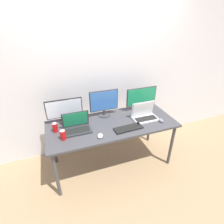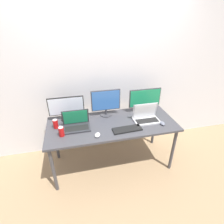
# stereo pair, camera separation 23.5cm
# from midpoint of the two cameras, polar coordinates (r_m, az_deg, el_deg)

# --- Properties ---
(ground_plane) EXTENTS (16.00, 16.00, 0.00)m
(ground_plane) POSITION_cam_midpoint_polar(r_m,az_deg,el_deg) (2.91, 2.41, -16.14)
(ground_plane) COLOR #9E7F5B
(wall_back) EXTENTS (7.00, 0.08, 2.60)m
(wall_back) POSITION_cam_midpoint_polar(r_m,az_deg,el_deg) (2.73, -0.38, 12.85)
(wall_back) COLOR silver
(wall_back) RESTS_ON ground
(work_desk) EXTENTS (1.78, 0.75, 0.74)m
(work_desk) POSITION_cam_midpoint_polar(r_m,az_deg,el_deg) (2.47, 2.73, -4.95)
(work_desk) COLOR #424247
(work_desk) RESTS_ON ground
(monitor_left) EXTENTS (0.49, 0.20, 0.34)m
(monitor_left) POSITION_cam_midpoint_polar(r_m,az_deg,el_deg) (2.50, -12.10, 1.31)
(monitor_left) COLOR black
(monitor_left) RESTS_ON work_desk
(monitor_center) EXTENTS (0.43, 0.18, 0.40)m
(monitor_center) POSITION_cam_midpoint_polar(r_m,az_deg,el_deg) (2.54, 0.61, 3.23)
(monitor_center) COLOR #38383D
(monitor_center) RESTS_ON work_desk
(monitor_right) EXTENTS (0.49, 0.19, 0.37)m
(monitor_right) POSITION_cam_midpoint_polar(r_m,az_deg,el_deg) (2.73, 13.10, 3.96)
(monitor_right) COLOR #38383D
(monitor_right) RESTS_ON work_desk
(laptop_silver) EXTENTS (0.35, 0.23, 0.24)m
(laptop_silver) POSITION_cam_midpoint_polar(r_m,az_deg,el_deg) (2.35, -8.81, -3.91)
(laptop_silver) COLOR #2D2D33
(laptop_silver) RESTS_ON work_desk
(laptop_secondary) EXTENTS (0.36, 0.23, 0.24)m
(laptop_secondary) POSITION_cam_midpoint_polar(r_m,az_deg,el_deg) (2.55, 13.62, -1.57)
(laptop_secondary) COLOR #B7B7BC
(laptop_secondary) RESTS_ON work_desk
(keyboard_main) EXTENTS (0.39, 0.16, 0.02)m
(keyboard_main) POSITION_cam_midpoint_polar(r_m,az_deg,el_deg) (2.32, 7.89, -5.69)
(keyboard_main) COLOR black
(keyboard_main) RESTS_ON work_desk
(mouse_by_keyboard) EXTENTS (0.10, 0.11, 0.03)m
(mouse_by_keyboard) POSITION_cam_midpoint_polar(r_m,az_deg,el_deg) (2.18, -1.70, -7.59)
(mouse_by_keyboard) COLOR silver
(mouse_by_keyboard) RESTS_ON work_desk
(mouse_by_laptop) EXTENTS (0.07, 0.10, 0.03)m
(mouse_by_laptop) POSITION_cam_midpoint_polar(r_m,az_deg,el_deg) (2.54, 18.72, -3.59)
(mouse_by_laptop) COLOR slate
(mouse_by_laptop) RESTS_ON work_desk
(soda_can_near_keyboard) EXTENTS (0.07, 0.07, 0.13)m
(soda_can_near_keyboard) POSITION_cam_midpoint_polar(r_m,az_deg,el_deg) (2.39, -15.31, -3.85)
(soda_can_near_keyboard) COLOR red
(soda_can_near_keyboard) RESTS_ON work_desk
(soda_can_by_laptop) EXTENTS (0.07, 0.07, 0.13)m
(soda_can_by_laptop) POSITION_cam_midpoint_polar(r_m,az_deg,el_deg) (2.22, -13.31, -6.36)
(soda_can_by_laptop) COLOR red
(soda_can_by_laptop) RESTS_ON work_desk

